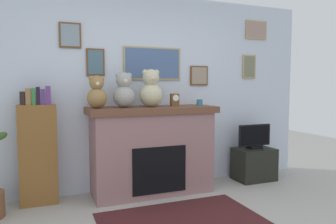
% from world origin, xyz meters
% --- Properties ---
extents(back_wall, '(5.20, 0.15, 2.60)m').
position_xyz_m(back_wall, '(0.01, 2.00, 1.31)').
color(back_wall, silver).
rests_on(back_wall, ground_plane).
extents(fireplace, '(1.63, 0.62, 1.12)m').
position_xyz_m(fireplace, '(0.12, 1.66, 0.57)').
color(fireplace, '#906767').
rests_on(fireplace, ground_plane).
extents(bookshelf, '(0.42, 0.16, 1.38)m').
position_xyz_m(bookshelf, '(-1.24, 1.74, 0.64)').
color(bookshelf, brown).
rests_on(bookshelf, ground_plane).
extents(tv_stand, '(0.57, 0.40, 0.47)m').
position_xyz_m(tv_stand, '(1.70, 1.64, 0.23)').
color(tv_stand, black).
rests_on(tv_stand, ground_plane).
extents(television, '(0.53, 0.14, 0.35)m').
position_xyz_m(television, '(1.70, 1.64, 0.64)').
color(television, black).
rests_on(television, tv_stand).
extents(area_rug, '(1.67, 1.07, 0.01)m').
position_xyz_m(area_rug, '(0.12, 0.70, 0.00)').
color(area_rug, '#441B1D').
rests_on(area_rug, ground_plane).
extents(candle_jar, '(0.08, 0.08, 0.08)m').
position_xyz_m(candle_jar, '(0.79, 1.64, 1.16)').
color(candle_jar, teal).
rests_on(candle_jar, fireplace).
extents(mantel_clock, '(0.10, 0.08, 0.17)m').
position_xyz_m(mantel_clock, '(0.43, 1.64, 1.20)').
color(mantel_clock, brown).
rests_on(mantel_clock, fireplace).
extents(teddy_bear_cream, '(0.24, 0.24, 0.39)m').
position_xyz_m(teddy_bear_cream, '(-0.58, 1.64, 1.30)').
color(teddy_bear_cream, olive).
rests_on(teddy_bear_cream, fireplace).
extents(teddy_bear_brown, '(0.27, 0.27, 0.43)m').
position_xyz_m(teddy_bear_brown, '(-0.25, 1.64, 1.31)').
color(teddy_bear_brown, '#9A9B96').
rests_on(teddy_bear_brown, fireplace).
extents(teddy_bear_tan, '(0.30, 0.30, 0.48)m').
position_xyz_m(teddy_bear_tan, '(0.10, 1.64, 1.33)').
color(teddy_bear_tan, beige).
rests_on(teddy_bear_tan, fireplace).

